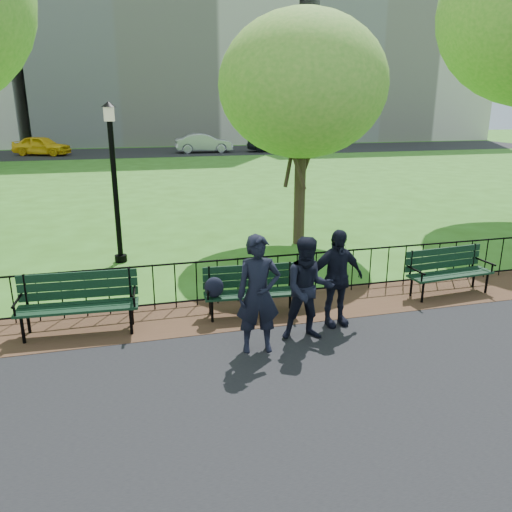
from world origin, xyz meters
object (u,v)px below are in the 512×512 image
object	(u,v)px
person_right	(336,278)
lamppost	(114,178)
tree_near_e	(302,86)
sedan_dark	(275,143)
taxi	(42,146)
person_mid	(308,289)
person_left	(258,294)
park_bench_main	(239,286)
park_bench_left_a	(78,297)
sedan_silver	(204,143)
park_bench_right_a	(448,266)

from	to	relation	value
person_right	lamppost	bearing A→B (deg)	123.21
tree_near_e	sedan_dark	bearing A→B (deg)	74.40
taxi	person_mid	bearing A→B (deg)	-141.29
tree_near_e	taxi	world-z (taller)	tree_near_e
tree_near_e	person_left	world-z (taller)	tree_near_e
person_right	park_bench_main	bearing A→B (deg)	148.89
person_mid	sedan_dark	xyz separation A→B (m)	(9.42, 32.76, -0.17)
tree_near_e	sedan_dark	xyz separation A→B (m)	(7.58, 27.15, -3.46)
taxi	sedan_dark	distance (m)	18.03
lamppost	person_left	bearing A→B (deg)	-68.80
lamppost	tree_near_e	size ratio (longest dim) A/B	0.63
park_bench_left_a	person_mid	distance (m)	3.82
lamppost	taxi	bearing A→B (deg)	100.96
person_right	sedan_silver	xyz separation A→B (m)	(2.95, 32.91, -0.11)
park_bench_main	taxi	world-z (taller)	taxi
person_right	taxi	size ratio (longest dim) A/B	0.40
person_left	sedan_dark	bearing A→B (deg)	78.98
park_bench_main	park_bench_left_a	bearing A→B (deg)	-177.06
lamppost	tree_near_e	bearing A→B (deg)	5.88
person_right	sedan_dark	size ratio (longest dim) A/B	0.36
park_bench_main	person_left	size ratio (longest dim) A/B	0.95
taxi	park_bench_left_a	bearing A→B (deg)	-146.82
park_bench_main	park_bench_left_a	world-z (taller)	park_bench_left_a
lamppost	person_mid	size ratio (longest dim) A/B	2.20
lamppost	person_left	world-z (taller)	lamppost
person_left	taxi	xyz separation A→B (m)	(-7.68, 34.33, -0.20)
person_mid	park_bench_right_a	bearing A→B (deg)	28.49
park_bench_left_a	park_bench_main	bearing A→B (deg)	2.07
park_bench_main	sedan_silver	bearing A→B (deg)	86.23
taxi	sedan_silver	distance (m)	12.19
park_bench_left_a	park_bench_right_a	distance (m)	7.05
park_bench_main	sedan_dark	size ratio (longest dim) A/B	0.37
park_bench_right_a	person_right	bearing A→B (deg)	-168.30
lamppost	person_right	xyz separation A→B (m)	(3.59, -4.72, -1.19)
lamppost	person_mid	bearing A→B (deg)	-60.10
park_bench_right_a	lamppost	xyz separation A→B (m)	(-6.38, 3.91, 1.47)
person_right	sedan_silver	world-z (taller)	person_right
person_left	person_mid	bearing A→B (deg)	18.96
person_left	sedan_silver	distance (m)	33.80
lamppost	taxi	xyz separation A→B (m)	(-5.62, 29.01, -1.32)
park_bench_main	sedan_dark	world-z (taller)	sedan_dark
lamppost	sedan_dark	distance (m)	30.31
sedan_dark	person_right	bearing A→B (deg)	175.12
person_mid	sedan_dark	world-z (taller)	person_mid
park_bench_main	lamppost	xyz separation A→B (m)	(-2.08, 3.95, 1.47)
person_right	sedan_silver	distance (m)	33.04
park_bench_main	sedan_silver	size ratio (longest dim) A/B	0.39
lamppost	park_bench_left_a	bearing A→B (deg)	-99.70
park_bench_right_a	tree_near_e	world-z (taller)	tree_near_e
tree_near_e	sedan_dark	size ratio (longest dim) A/B	1.27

